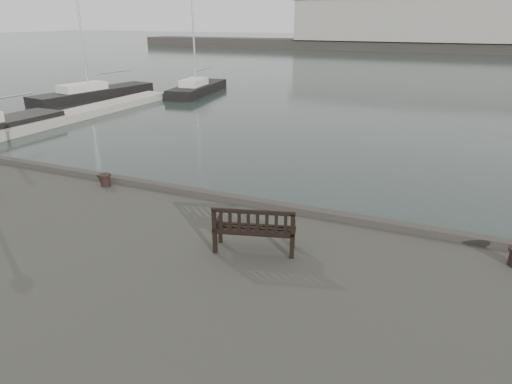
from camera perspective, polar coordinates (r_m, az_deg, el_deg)
ground at (r=13.00m, az=4.19°, el=-8.48°), size 400.00×400.00×0.00m
pontoon at (r=32.08m, az=-24.70°, el=8.01°), size 2.00×24.00×0.50m
breakwater at (r=103.06m, az=20.45°, el=18.52°), size 140.00×9.50×12.20m
bench at (r=10.01m, az=-0.18°, el=-5.65°), size 1.88×1.07×1.02m
bollard_left at (r=14.63m, az=-18.30°, el=1.41°), size 0.43×0.43×0.37m
yacht_b at (r=41.61m, az=-19.47°, el=11.28°), size 4.18×11.42×14.60m
yacht_d at (r=42.50m, az=-7.25°, el=12.44°), size 3.61×9.08×11.22m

